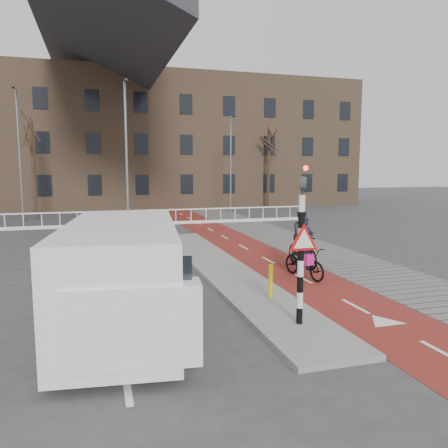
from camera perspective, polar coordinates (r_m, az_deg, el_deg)
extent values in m
plane|color=#38383A|center=(12.18, 8.15, -9.86)|extent=(120.00, 120.00, 0.00)
cube|color=maroon|center=(21.83, 0.84, -2.13)|extent=(2.50, 60.00, 0.01)
cube|color=slate|center=(22.81, 7.57, -1.78)|extent=(3.00, 60.00, 0.01)
cube|color=gray|center=(15.56, -0.37, -5.77)|extent=(1.80, 16.00, 0.12)
cylinder|color=black|center=(9.79, 9.98, -4.71)|extent=(0.14, 0.14, 2.88)
imported|color=black|center=(9.58, 10.22, 6.12)|extent=(0.13, 0.16, 0.80)
cylinder|color=#FF0C05|center=(9.45, 10.63, 7.19)|extent=(0.11, 0.02, 0.11)
cylinder|color=yellow|center=(11.87, 6.11, -7.41)|extent=(0.12, 0.12, 0.90)
imported|color=black|center=(14.57, 10.44, -4.93)|extent=(1.08, 2.05, 1.02)
imported|color=#141837|center=(14.45, 10.50, -2.53)|extent=(0.73, 0.55, 1.78)
cube|color=#CA1C76|center=(14.01, 11.02, -4.60)|extent=(0.31, 0.23, 0.34)
imported|color=black|center=(16.12, 10.19, -3.47)|extent=(0.71, 1.99, 1.17)
imported|color=black|center=(16.02, 10.23, -1.46)|extent=(0.95, 0.77, 1.84)
cube|color=white|center=(9.80, -13.17, -6.40)|extent=(2.89, 5.83, 2.24)
cube|color=#2A8F1F|center=(9.83, -19.80, -7.20)|extent=(0.45, 3.56, 0.55)
cube|color=#2A8F1F|center=(9.95, -6.60, -6.65)|extent=(0.45, 3.56, 0.55)
cube|color=black|center=(7.33, -12.14, -7.79)|extent=(2.01, 0.29, 0.90)
cylinder|color=black|center=(8.40, -20.56, -15.47)|extent=(0.37, 0.81, 0.78)
cylinder|color=black|center=(8.25, -6.96, -15.47)|extent=(0.37, 0.81, 0.78)
cylinder|color=black|center=(11.96, -17.09, -8.48)|extent=(0.37, 0.81, 0.78)
cylinder|color=black|center=(11.85, -7.83, -8.36)|extent=(0.37, 0.81, 0.78)
cube|color=silver|center=(27.69, -16.57, 1.55)|extent=(28.00, 0.08, 0.08)
cube|color=silver|center=(27.79, -16.50, -0.20)|extent=(28.00, 0.10, 0.20)
cube|color=#7F6047|center=(42.68, -14.07, 10.33)|extent=(46.00, 10.00, 12.00)
cylinder|color=black|center=(33.38, -23.60, 6.38)|extent=(0.24, 0.24, 6.80)
cylinder|color=black|center=(39.45, 5.83, 7.11)|extent=(0.23, 0.23, 6.96)
cylinder|color=slate|center=(22.79, -12.60, 8.01)|extent=(0.12, 0.12, 7.86)
cylinder|color=slate|center=(32.15, -25.14, 8.06)|extent=(0.12, 0.12, 8.78)
cylinder|color=slate|center=(34.63, 0.88, 7.68)|extent=(0.12, 0.12, 7.62)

